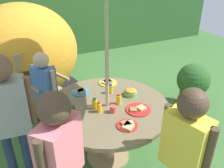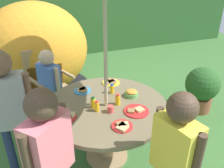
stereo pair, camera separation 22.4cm
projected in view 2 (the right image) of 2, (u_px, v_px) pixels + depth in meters
The scene contains 21 objects.
ground_plane at pixel (107, 156), 2.83m from camera, with size 10.00×10.00×0.02m, color #3D6B33.
hedge_backdrop at pixel (55, 13), 5.45m from camera, with size 9.00×0.70×1.91m, color #33602D.
garden_table at pixel (106, 115), 2.56m from camera, with size 1.29×1.29×0.71m.
wooden_chair at pixel (47, 81), 3.36m from camera, with size 0.65×0.65×0.99m.
dome_tent at pixel (36, 50), 3.89m from camera, with size 1.87×1.87×1.50m.
potted_plant at pixel (202, 88), 3.52m from camera, with size 0.50×0.50×0.69m.
child_in_blue_shirt at pixel (49, 80), 3.02m from camera, with size 0.28×0.33×1.10m.
child_in_grey_shirt at pixel (7, 102), 2.21m from camera, with size 0.47×0.24×1.40m.
child_in_pink_shirt at pixel (48, 147), 1.74m from camera, with size 0.38×0.38×1.34m.
child_in_yellow_shirt at pixel (176, 148), 1.78m from camera, with size 0.27×0.42×1.29m.
snack_bowl at pixel (132, 93), 2.64m from camera, with size 0.15×0.15×0.07m.
plate_far_left at pixel (136, 111), 2.38m from camera, with size 0.25×0.25×0.03m.
plate_mid_left at pixel (111, 82), 2.92m from camera, with size 0.22×0.22×0.03m.
plate_back_edge at pixel (67, 117), 2.29m from camera, with size 0.19×0.19×0.03m.
plate_center_back at pixel (82, 90), 2.75m from camera, with size 0.20×0.20×0.03m.
plate_center_front at pixel (122, 126), 2.16m from camera, with size 0.20×0.20×0.03m.
juice_bottle_near_left at pixel (93, 103), 2.43m from camera, with size 0.05×0.05×0.12m.
juice_bottle_near_right at pixel (118, 100), 2.48m from camera, with size 0.05×0.05×0.12m.
juice_bottle_far_right at pixel (112, 89), 2.69m from camera, with size 0.05×0.05×0.11m.
juice_bottle_mid_right at pixel (97, 106), 2.37m from camera, with size 0.05×0.05×0.11m.
cup_near at pixel (111, 109), 2.37m from camera, with size 0.06×0.06×0.07m, color #E04C47.
Camera 2 is at (-0.65, -2.00, 2.07)m, focal length 38.44 mm.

